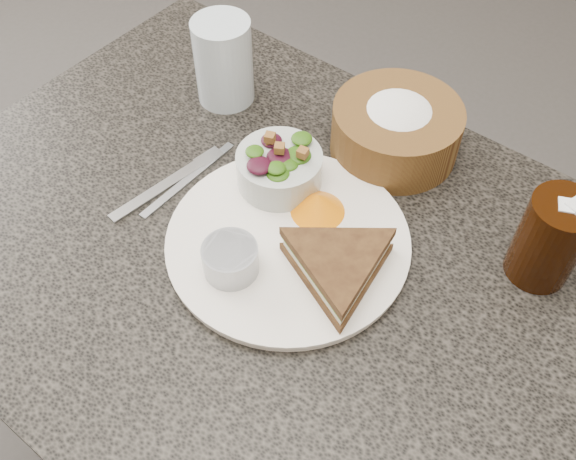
{
  "coord_description": "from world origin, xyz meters",
  "views": [
    {
      "loc": [
        0.3,
        -0.37,
        1.4
      ],
      "look_at": [
        0.0,
        0.02,
        0.78
      ],
      "focal_mm": 40.0,
      "sensor_mm": 36.0,
      "label": 1
    }
  ],
  "objects_px": {
    "sandwich": "(338,266)",
    "cola_glass": "(552,236)",
    "salad_bowl": "(279,164)",
    "water_glass": "(224,61)",
    "dressing_ramekin": "(230,259)",
    "dining_table": "(282,382)",
    "bread_basket": "(397,123)",
    "dinner_plate": "(288,242)"
  },
  "relations": [
    {
      "from": "sandwich",
      "to": "dressing_ramekin",
      "type": "height_order",
      "value": "sandwich"
    },
    {
      "from": "sandwich",
      "to": "cola_glass",
      "type": "distance_m",
      "value": 0.25
    },
    {
      "from": "bread_basket",
      "to": "dinner_plate",
      "type": "bearing_deg",
      "value": -93.09
    },
    {
      "from": "dining_table",
      "to": "water_glass",
      "type": "bearing_deg",
      "value": 143.68
    },
    {
      "from": "salad_bowl",
      "to": "water_glass",
      "type": "bearing_deg",
      "value": 151.44
    },
    {
      "from": "dining_table",
      "to": "dinner_plate",
      "type": "height_order",
      "value": "dinner_plate"
    },
    {
      "from": "dressing_ramekin",
      "to": "cola_glass",
      "type": "bearing_deg",
      "value": 39.41
    },
    {
      "from": "water_glass",
      "to": "salad_bowl",
      "type": "bearing_deg",
      "value": -28.56
    },
    {
      "from": "dining_table",
      "to": "bread_basket",
      "type": "bearing_deg",
      "value": 86.94
    },
    {
      "from": "dining_table",
      "to": "salad_bowl",
      "type": "xyz_separation_m",
      "value": [
        -0.07,
        0.09,
        0.42
      ]
    },
    {
      "from": "dinner_plate",
      "to": "bread_basket",
      "type": "distance_m",
      "value": 0.23
    },
    {
      "from": "cola_glass",
      "to": "dressing_ramekin",
      "type": "bearing_deg",
      "value": -140.59
    },
    {
      "from": "dining_table",
      "to": "bread_basket",
      "type": "distance_m",
      "value": 0.49
    },
    {
      "from": "bread_basket",
      "to": "cola_glass",
      "type": "distance_m",
      "value": 0.26
    },
    {
      "from": "dining_table",
      "to": "cola_glass",
      "type": "bearing_deg",
      "value": 33.26
    },
    {
      "from": "sandwich",
      "to": "salad_bowl",
      "type": "distance_m",
      "value": 0.17
    },
    {
      "from": "dressing_ramekin",
      "to": "water_glass",
      "type": "bearing_deg",
      "value": 132.53
    },
    {
      "from": "dinner_plate",
      "to": "salad_bowl",
      "type": "distance_m",
      "value": 0.11
    },
    {
      "from": "sandwich",
      "to": "dressing_ramekin",
      "type": "relative_size",
      "value": 2.4
    },
    {
      "from": "salad_bowl",
      "to": "dining_table",
      "type": "bearing_deg",
      "value": -51.3
    },
    {
      "from": "salad_bowl",
      "to": "bread_basket",
      "type": "bearing_deg",
      "value": 62.73
    },
    {
      "from": "sandwich",
      "to": "bread_basket",
      "type": "height_order",
      "value": "bread_basket"
    },
    {
      "from": "bread_basket",
      "to": "water_glass",
      "type": "relative_size",
      "value": 1.37
    },
    {
      "from": "dinner_plate",
      "to": "dressing_ramekin",
      "type": "xyz_separation_m",
      "value": [
        -0.02,
        -0.08,
        0.03
      ]
    },
    {
      "from": "bread_basket",
      "to": "water_glass",
      "type": "bearing_deg",
      "value": -167.71
    },
    {
      "from": "dinner_plate",
      "to": "sandwich",
      "type": "height_order",
      "value": "sandwich"
    },
    {
      "from": "salad_bowl",
      "to": "water_glass",
      "type": "xyz_separation_m",
      "value": [
        -0.18,
        0.1,
        0.02
      ]
    },
    {
      "from": "dining_table",
      "to": "sandwich",
      "type": "bearing_deg",
      "value": 4.54
    },
    {
      "from": "cola_glass",
      "to": "salad_bowl",
      "type": "bearing_deg",
      "value": -165.24
    },
    {
      "from": "dinner_plate",
      "to": "sandwich",
      "type": "distance_m",
      "value": 0.09
    },
    {
      "from": "cola_glass",
      "to": "dinner_plate",
      "type": "bearing_deg",
      "value": -149.1
    },
    {
      "from": "cola_glass",
      "to": "dining_table",
      "type": "bearing_deg",
      "value": -146.74
    },
    {
      "from": "dinner_plate",
      "to": "water_glass",
      "type": "bearing_deg",
      "value": 146.11
    },
    {
      "from": "bread_basket",
      "to": "dressing_ramekin",
      "type": "bearing_deg",
      "value": -96.88
    },
    {
      "from": "bread_basket",
      "to": "sandwich",
      "type": "bearing_deg",
      "value": -73.67
    },
    {
      "from": "dinner_plate",
      "to": "cola_glass",
      "type": "xyz_separation_m",
      "value": [
        0.26,
        0.16,
        0.06
      ]
    },
    {
      "from": "salad_bowl",
      "to": "water_glass",
      "type": "height_order",
      "value": "water_glass"
    },
    {
      "from": "dinner_plate",
      "to": "dressing_ramekin",
      "type": "distance_m",
      "value": 0.09
    },
    {
      "from": "sandwich",
      "to": "salad_bowl",
      "type": "relative_size",
      "value": 1.42
    },
    {
      "from": "dressing_ramekin",
      "to": "bread_basket",
      "type": "distance_m",
      "value": 0.31
    },
    {
      "from": "salad_bowl",
      "to": "dressing_ramekin",
      "type": "relative_size",
      "value": 1.7
    },
    {
      "from": "sandwich",
      "to": "water_glass",
      "type": "relative_size",
      "value": 1.24
    }
  ]
}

